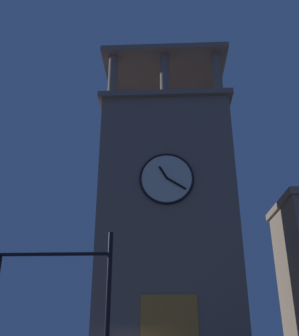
# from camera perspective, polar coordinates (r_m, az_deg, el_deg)

# --- Properties ---
(clocktower) EXTENTS (9.50, 6.82, 24.32)m
(clocktower) POSITION_cam_1_polar(r_m,az_deg,el_deg) (27.19, 2.63, -7.47)
(clocktower) COLOR gray
(clocktower) RESTS_ON ground_plane
(traffic_signal_mid) EXTENTS (4.04, 0.41, 5.15)m
(traffic_signal_mid) POSITION_cam_1_polar(r_m,az_deg,el_deg) (13.51, -12.08, -16.77)
(traffic_signal_mid) COLOR black
(traffic_signal_mid) RESTS_ON ground_plane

